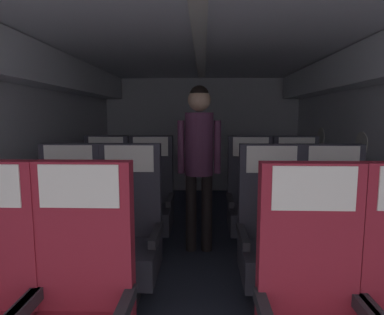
# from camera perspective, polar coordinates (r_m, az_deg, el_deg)

# --- Properties ---
(ground) EXTENTS (3.74, 6.42, 0.02)m
(ground) POSITION_cam_1_polar(r_m,az_deg,el_deg) (3.22, 1.25, -18.08)
(ground) COLOR #2D3342
(fuselage_shell) EXTENTS (3.62, 6.07, 2.10)m
(fuselage_shell) POSITION_cam_1_polar(r_m,az_deg,el_deg) (3.19, 1.41, 9.84)
(fuselage_shell) COLOR silver
(fuselage_shell) RESTS_ON ground
(seat_b_left_window) EXTENTS (0.49, 0.51, 1.16)m
(seat_b_left_window) POSITION_cam_1_polar(r_m,az_deg,el_deg) (2.67, -21.10, -12.69)
(seat_b_left_window) COLOR #38383D
(seat_b_left_window) RESTS_ON ground
(seat_b_left_aisle) EXTENTS (0.49, 0.51, 1.16)m
(seat_b_left_aisle) POSITION_cam_1_polar(r_m,az_deg,el_deg) (2.53, -11.12, -13.45)
(seat_b_left_aisle) COLOR #38383D
(seat_b_left_aisle) RESTS_ON ground
(seat_b_right_aisle) EXTENTS (0.49, 0.51, 1.16)m
(seat_b_right_aisle) POSITION_cam_1_polar(r_m,az_deg,el_deg) (2.65, 23.71, -12.96)
(seat_b_right_aisle) COLOR #38383D
(seat_b_right_aisle) RESTS_ON ground
(seat_b_right_window) EXTENTS (0.49, 0.51, 1.16)m
(seat_b_right_window) POSITION_cam_1_polar(r_m,az_deg,el_deg) (2.51, 13.82, -13.67)
(seat_b_right_window) COLOR #38383D
(seat_b_right_window) RESTS_ON ground
(seat_c_left_window) EXTENTS (0.49, 0.51, 1.16)m
(seat_c_left_window) POSITION_cam_1_polar(r_m,az_deg,el_deg) (3.56, -14.99, -7.44)
(seat_c_left_window) COLOR #38383D
(seat_c_left_window) RESTS_ON ground
(seat_c_left_aisle) EXTENTS (0.49, 0.51, 1.16)m
(seat_c_left_aisle) POSITION_cam_1_polar(r_m,az_deg,el_deg) (3.45, -7.38, -7.73)
(seat_c_left_aisle) COLOR #38383D
(seat_c_left_aisle) RESTS_ON ground
(seat_c_right_aisle) EXTENTS (0.49, 0.51, 1.16)m
(seat_c_right_aisle) POSITION_cam_1_polar(r_m,az_deg,el_deg) (3.53, 17.90, -7.68)
(seat_c_right_aisle) COLOR #38383D
(seat_c_right_aisle) RESTS_ON ground
(seat_c_right_window) EXTENTS (0.49, 0.51, 1.16)m
(seat_c_right_window) POSITION_cam_1_polar(r_m,az_deg,el_deg) (3.44, 10.26, -7.81)
(seat_c_right_window) COLOR #38383D
(seat_c_right_window) RESTS_ON ground
(flight_attendant) EXTENTS (0.43, 0.28, 1.67)m
(flight_attendant) POSITION_cam_1_polar(r_m,az_deg,el_deg) (3.22, 1.26, 1.30)
(flight_attendant) COLOR black
(flight_attendant) RESTS_ON ground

